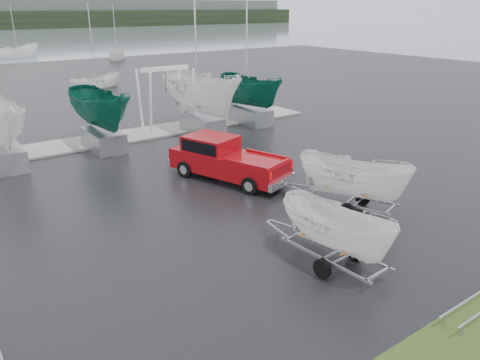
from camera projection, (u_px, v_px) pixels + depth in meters
The scene contains 12 objects.
ground_plane at pixel (220, 212), 18.67m from camera, with size 120.00×120.00×0.00m, color black.
dock at pixel (103, 140), 28.53m from camera, with size 30.00×3.00×0.12m, color #969691.
pickup_truck at pixel (223, 158), 22.04m from camera, with size 3.78×6.24×1.96m.
trailer_hitched at pixel (356, 143), 17.89m from camera, with size 2.27×3.79×5.21m.
trailer_parked at pixel (340, 190), 13.94m from camera, with size 1.82×3.67×4.74m.
boat_hoist at pixel (166, 90), 30.06m from camera, with size 3.30×2.18×4.12m.
keelboat_1 at pixel (97, 82), 25.53m from camera, with size 2.41×3.20×7.50m.
keelboat_2 at pixel (200, 60), 28.64m from camera, with size 2.92×3.20×11.10m.
keelboat_3 at pixel (251, 70), 31.47m from camera, with size 2.31×3.20×10.48m.
moored_boat_2 at pixel (96, 87), 47.07m from camera, with size 2.26×2.21×10.65m.
moored_boat_3 at pixel (118, 60), 71.33m from camera, with size 3.14×3.17×11.12m.
moored_boat_5 at pixel (18, 57), 74.50m from camera, with size 4.14×4.11×12.01m.
Camera 1 is at (-9.32, -14.28, 7.76)m, focal length 35.00 mm.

